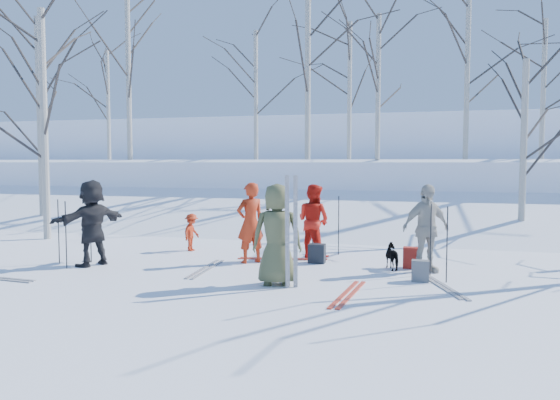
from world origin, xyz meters
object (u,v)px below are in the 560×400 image
(backpack_red, at_px, (411,258))
(backpack_grey, at_px, (420,271))
(backpack_dark, at_px, (317,254))
(skier_cream_east, at_px, (426,228))
(dog, at_px, (394,256))
(skier_red_north, at_px, (250,223))
(skier_redor_behind, at_px, (313,221))
(skier_red_seated, at_px, (192,232))
(skier_olive_center, at_px, (277,234))
(skier_grey_west, at_px, (92,223))

(backpack_red, distance_m, backpack_grey, 1.22)
(backpack_dark, bearing_deg, backpack_grey, -30.48)
(skier_cream_east, height_order, dog, skier_cream_east)
(skier_red_north, relative_size, skier_redor_behind, 1.04)
(skier_red_seated, relative_size, skier_cream_east, 0.53)
(skier_olive_center, bearing_deg, skier_cream_east, -158.02)
(skier_olive_center, distance_m, skier_cream_east, 3.04)
(skier_olive_center, bearing_deg, backpack_dark, -110.98)
(skier_cream_east, bearing_deg, dog, 134.13)
(skier_grey_west, bearing_deg, backpack_dark, 131.01)
(skier_redor_behind, xyz_separation_m, skier_red_seated, (-2.97, 0.07, -0.37))
(skier_red_seated, bearing_deg, skier_redor_behind, -86.13)
(skier_grey_west, height_order, backpack_dark, skier_grey_west)
(skier_olive_center, height_order, backpack_red, skier_olive_center)
(backpack_grey, distance_m, backpack_dark, 2.46)
(dog, bearing_deg, backpack_red, -177.48)
(skier_red_north, distance_m, skier_red_seated, 2.17)
(skier_red_north, xyz_separation_m, backpack_dark, (1.35, 0.34, -0.64))
(backpack_red, bearing_deg, backpack_grey, -80.64)
(skier_redor_behind, relative_size, skier_cream_east, 0.96)
(backpack_red, bearing_deg, skier_redor_behind, 161.44)
(skier_red_seated, bearing_deg, backpack_dark, -97.91)
(skier_grey_west, distance_m, dog, 6.12)
(skier_grey_west, distance_m, backpack_grey, 6.52)
(skier_red_seated, bearing_deg, skier_olive_center, -129.53)
(skier_redor_behind, distance_m, skier_red_seated, 2.99)
(skier_red_seated, xyz_separation_m, dog, (4.79, -0.98, -0.19))
(backpack_red, bearing_deg, skier_red_seated, 171.25)
(skier_cream_east, xyz_separation_m, backpack_grey, (-0.07, -0.88, -0.66))
(backpack_red, distance_m, backpack_dark, 1.93)
(dog, height_order, backpack_grey, dog)
(dog, xyz_separation_m, backpack_dark, (-1.60, 0.24, -0.06))
(skier_red_seated, xyz_separation_m, backpack_grey, (5.32, -1.99, -0.25))
(skier_redor_behind, height_order, backpack_grey, skier_redor_behind)
(skier_olive_center, height_order, skier_redor_behind, skier_olive_center)
(skier_red_seated, height_order, skier_grey_west, skier_grey_west)
(skier_redor_behind, relative_size, skier_red_seated, 1.83)
(skier_red_north, relative_size, skier_red_seated, 1.90)
(skier_olive_center, distance_m, skier_red_north, 2.13)
(dog, height_order, backpack_dark, dog)
(skier_grey_west, bearing_deg, skier_olive_center, 102.74)
(skier_red_north, relative_size, skier_cream_east, 1.00)
(skier_cream_east, bearing_deg, backpack_red, 96.51)
(skier_redor_behind, xyz_separation_m, backpack_grey, (2.35, -1.92, -0.62))
(skier_red_seated, height_order, backpack_grey, skier_red_seated)
(backpack_grey, bearing_deg, backpack_dark, 149.52)
(skier_red_seated, bearing_deg, dog, -96.42)
(skier_red_north, height_order, dog, skier_red_north)
(skier_redor_behind, bearing_deg, backpack_dark, 133.07)
(skier_grey_west, bearing_deg, skier_cream_east, 121.86)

